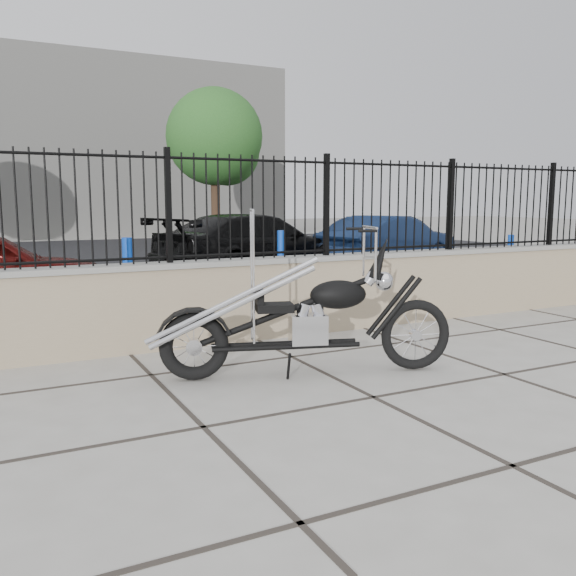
% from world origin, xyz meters
% --- Properties ---
extents(ground_plane, '(90.00, 90.00, 0.00)m').
position_xyz_m(ground_plane, '(0.00, 0.00, 0.00)').
color(ground_plane, '#99968E').
rests_on(ground_plane, ground).
extents(parking_lot, '(30.00, 30.00, 0.00)m').
position_xyz_m(parking_lot, '(0.00, 12.50, 0.00)').
color(parking_lot, black).
rests_on(parking_lot, ground).
extents(retaining_wall, '(14.00, 0.36, 0.96)m').
position_xyz_m(retaining_wall, '(0.00, 2.50, 0.48)').
color(retaining_wall, gray).
rests_on(retaining_wall, ground_plane).
extents(iron_fence, '(14.00, 0.08, 1.20)m').
position_xyz_m(iron_fence, '(0.00, 2.50, 1.56)').
color(iron_fence, black).
rests_on(iron_fence, retaining_wall).
extents(background_building, '(22.00, 6.00, 8.00)m').
position_xyz_m(background_building, '(0.00, 26.50, 4.00)').
color(background_building, beige).
rests_on(background_building, ground_plane).
extents(chopper_motorcycle, '(2.67, 1.25, 1.59)m').
position_xyz_m(chopper_motorcycle, '(-0.22, 0.86, 0.80)').
color(chopper_motorcycle, black).
rests_on(chopper_motorcycle, ground_plane).
extents(car_black, '(5.04, 3.30, 1.36)m').
position_xyz_m(car_black, '(2.46, 7.99, 0.68)').
color(car_black, black).
rests_on(car_black, parking_lot).
extents(car_blue, '(4.13, 2.49, 1.29)m').
position_xyz_m(car_blue, '(5.83, 7.74, 0.64)').
color(car_blue, '#101E3D').
rests_on(car_blue, parking_lot).
extents(bollard_a, '(0.14, 0.14, 1.14)m').
position_xyz_m(bollard_a, '(-1.08, 4.30, 0.57)').
color(bollard_a, blue).
rests_on(bollard_a, ground_plane).
extents(bollard_b, '(0.17, 0.17, 1.14)m').
position_xyz_m(bollard_b, '(1.65, 5.08, 0.57)').
color(bollard_b, '#0B28A9').
rests_on(bollard_b, ground_plane).
extents(bollard_c, '(0.15, 0.15, 0.97)m').
position_xyz_m(bollard_c, '(6.46, 4.62, 0.49)').
color(bollard_c, '#0B1BB3').
rests_on(bollard_c, ground_plane).
extents(tree_right, '(3.40, 3.40, 5.74)m').
position_xyz_m(tree_right, '(4.81, 16.75, 4.02)').
color(tree_right, '#382619').
rests_on(tree_right, ground_plane).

